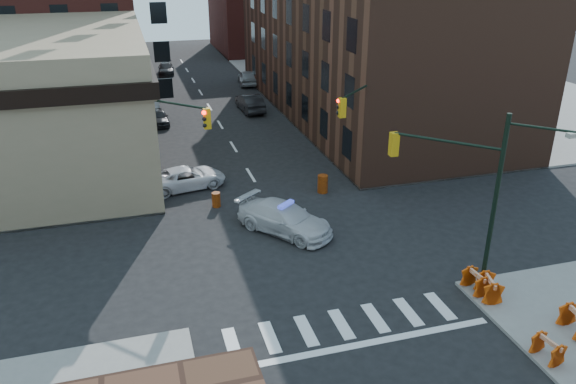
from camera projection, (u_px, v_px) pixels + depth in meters
ground at (293, 245)px, 28.73m from camera, size 140.00×140.00×0.00m
sidewalk_ne at (406, 81)px, 63.34m from camera, size 34.00×54.50×0.15m
commercial_row_ne at (363, 34)px, 48.99m from camera, size 14.00×34.00×14.00m
filler_ne at (272, 7)px, 80.87m from camera, size 16.00×16.00×12.00m
signal_pole_se at (469, 192)px, 23.54m from camera, size 5.40×5.27×8.00m
signal_pole_nw at (161, 143)px, 30.19m from camera, size 3.58×3.67×8.00m
signal_pole_ne at (362, 125)px, 33.17m from camera, size 3.67×3.58×8.00m
tree_ne_near at (291, 70)px, 52.09m from camera, size 3.00×3.00×4.85m
tree_ne_far at (270, 55)px, 59.12m from camera, size 3.00×3.00×4.85m
police_car at (285, 218)px, 29.79m from camera, size 5.11×5.67×1.58m
pickup at (186, 178)px, 35.30m from camera, size 5.26×3.16×1.37m
parked_car_wnear at (158, 117)px, 47.94m from camera, size 1.72×3.88×1.30m
parked_car_wfar at (149, 101)px, 52.24m from camera, size 1.83×5.04×1.65m
parked_car_wdeep at (166, 69)px, 66.79m from camera, size 2.16×4.58×1.29m
parked_car_enear at (250, 103)px, 51.72m from camera, size 1.98×4.97×1.61m
parked_car_efar at (247, 77)px, 61.65m from camera, size 2.33×4.78×1.57m
pedestrian_a at (102, 192)px, 32.66m from camera, size 0.68×0.57×1.59m
pedestrian_b at (53, 186)px, 33.38m from camera, size 0.98×0.88×1.65m
pedestrian_c at (60, 183)px, 33.61m from camera, size 1.10×0.85×1.74m
barrel_road at (323, 184)px, 34.70m from camera, size 0.65×0.65×1.13m
barrel_bank at (216, 200)px, 32.84m from camera, size 0.58×0.58×0.88m
barricade_se_a at (476, 282)px, 24.48m from camera, size 0.70×1.29×0.94m
barricade_se_b at (489, 288)px, 24.00m from camera, size 0.97×1.45×1.00m
barricade_se_c at (548, 349)px, 20.44m from camera, size 0.77×1.25×0.88m
barricade_se_d at (576, 322)px, 21.83m from camera, size 0.75×1.38×1.00m
barricade_nw_a at (131, 191)px, 33.52m from camera, size 1.40×0.84×0.99m
barricade_nw_b at (111, 195)px, 33.05m from camera, size 1.31×0.88×0.90m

